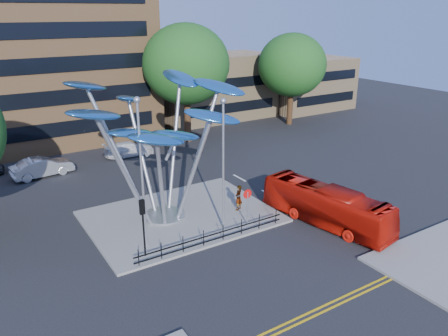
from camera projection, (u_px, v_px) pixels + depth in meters
ground at (244, 253)px, 25.15m from camera, size 120.00×120.00×0.00m
traffic_island at (181, 216)px, 29.40m from camera, size 12.00×9.00×0.15m
double_yellow_near at (317, 309)px, 20.37m from camera, size 40.00×0.12×0.01m
double_yellow_far at (321, 313)px, 20.13m from camera, size 40.00×0.12×0.01m
low_building_near at (214, 87)px, 55.68m from camera, size 15.00×8.00×8.00m
low_building_far at (306, 84)px, 61.28m from camera, size 12.00×8.00×7.00m
tree_right at (186, 64)px, 43.93m from camera, size 8.80×8.80×12.11m
tree_far at (292, 65)px, 51.27m from camera, size 8.00×8.00×10.81m
leaf_sculpture at (157, 118)px, 27.09m from camera, size 12.72×9.54×9.51m
street_lamp_left at (141, 162)px, 23.86m from camera, size 0.36×0.36×8.80m
street_lamp_right at (223, 154)px, 26.05m from camera, size 0.36×0.36×8.30m
traffic_light_island at (143, 216)px, 23.74m from camera, size 0.28×0.18×3.42m
no_entry_sign_island at (247, 201)px, 27.54m from camera, size 0.60×0.10×2.45m
pedestrian_railing_front at (214, 236)px, 25.81m from camera, size 10.00×0.06×1.00m
red_bus at (326, 206)px, 28.20m from camera, size 3.62×9.38×2.55m
pedestrian at (239, 198)px, 29.95m from camera, size 0.78×0.69×1.80m
parked_car_mid at (42, 167)px, 36.51m from camera, size 5.12×2.32×1.63m
parked_car_right at (129, 149)px, 41.71m from camera, size 4.79×2.05×1.38m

